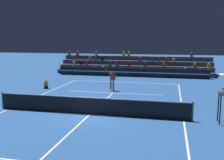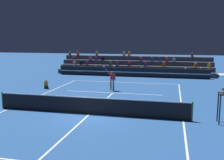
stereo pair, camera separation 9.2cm
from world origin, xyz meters
TOP-DOWN VIEW (x-y plane):
  - ground_plane at (0.00, 0.00)m, footprint 120.00×120.00m
  - court_lines at (0.00, 0.00)m, footprint 11.10×23.90m
  - tennis_net at (0.00, 0.00)m, footprint 12.00×0.10m
  - sponsor_banner_wall at (0.00, 16.13)m, footprint 18.00×0.26m
  - bleacher_stand at (-0.01, 19.29)m, footprint 19.58×3.80m
  - ball_kid_courtside at (-6.38, 6.92)m, footprint 0.30×0.36m
  - tennis_player at (-0.31, 7.37)m, footprint 1.18×0.58m
  - tennis_ball at (-1.45, 2.62)m, footprint 0.07×0.07m

SIDE VIEW (x-z plane):
  - ground_plane at x=0.00m, z-range 0.00..0.00m
  - court_lines at x=0.00m, z-range 0.00..0.01m
  - tennis_ball at x=-1.45m, z-range 0.00..0.07m
  - ball_kid_courtside at x=-6.38m, z-range -0.09..0.75m
  - tennis_net at x=0.00m, z-range -0.01..1.09m
  - sponsor_banner_wall at x=0.00m, z-range 0.00..1.10m
  - bleacher_stand at x=-0.01m, z-range -0.58..2.25m
  - tennis_player at x=-0.31m, z-range -0.20..2.16m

